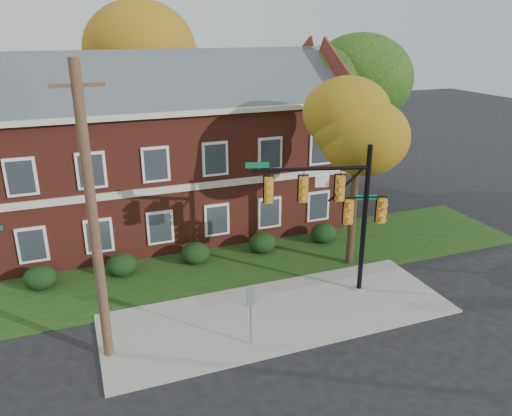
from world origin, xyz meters
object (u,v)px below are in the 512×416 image
object	(u,v)px
hedge_left	(122,265)
utility_pole	(93,220)
tree_right_rear	(344,74)
hedge_right	(262,243)
tree_near_right	(365,128)
traffic_signal	(338,205)
hedge_far_left	(40,278)
apartment_building	(168,141)
hedge_center	(195,253)
hedge_far_right	(323,233)
tree_far_rear	(161,59)
sign_post	(251,307)

from	to	relation	value
hedge_left	utility_pole	size ratio (longest dim) A/B	0.14
tree_right_rear	hedge_right	bearing A→B (deg)	-141.98
tree_near_right	traffic_signal	xyz separation A→B (m)	(-2.35, -2.05, -2.62)
hedge_far_left	utility_pole	world-z (taller)	utility_pole
apartment_building	utility_pole	distance (m)	12.19
hedge_left	tree_near_right	distance (m)	12.68
hedge_left	tree_right_rear	world-z (taller)	tree_right_rear
hedge_center	hedge_left	bearing A→B (deg)	180.00
hedge_center	hedge_far_right	bearing A→B (deg)	0.00
hedge_left	hedge_right	distance (m)	7.00
hedge_center	hedge_far_right	world-z (taller)	same
traffic_signal	utility_pole	bearing A→B (deg)	-157.53
hedge_far_right	tree_far_rear	size ratio (longest dim) A/B	0.12
tree_near_right	hedge_left	bearing A→B (deg)	165.19
hedge_right	traffic_signal	size ratio (longest dim) A/B	0.21
hedge_left	utility_pole	bearing A→B (deg)	-100.94
tree_near_right	hedge_right	bearing A→B (deg)	142.72
hedge_far_left	tree_near_right	size ratio (longest dim) A/B	0.16
hedge_right	tree_right_rear	distance (m)	12.50
tree_near_right	sign_post	xyz separation A→B (m)	(-7.02, -4.41, -5.05)
hedge_center	traffic_signal	size ratio (longest dim) A/B	0.21
tree_near_right	tree_right_rear	size ratio (longest dim) A/B	0.81
hedge_far_left	sign_post	world-z (taller)	sign_post
apartment_building	utility_pole	size ratio (longest dim) A/B	1.86
utility_pole	tree_right_rear	bearing A→B (deg)	35.35
utility_pole	hedge_far_left	bearing A→B (deg)	109.43
sign_post	tree_far_rear	bearing A→B (deg)	69.99
hedge_center	tree_far_rear	world-z (taller)	tree_far_rear
apartment_building	sign_post	size ratio (longest dim) A/B	7.89
traffic_signal	sign_post	size ratio (longest dim) A/B	2.74
tree_right_rear	tree_far_rear	xyz separation A→B (m)	(-9.97, 6.98, 0.72)
hedge_far_right	utility_pole	distance (m)	13.90
hedge_far_left	tree_far_rear	world-z (taller)	tree_far_rear
hedge_far_left	tree_right_rear	distance (m)	20.75
hedge_far_right	traffic_signal	size ratio (longest dim) A/B	0.21
traffic_signal	tree_far_rear	bearing A→B (deg)	116.84
hedge_far_left	traffic_signal	size ratio (longest dim) A/B	0.21
utility_pole	traffic_signal	bearing A→B (deg)	4.91
tree_far_rear	sign_post	world-z (taller)	tree_far_rear
traffic_signal	hedge_far_left	bearing A→B (deg)	173.38
tree_far_rear	traffic_signal	bearing A→B (deg)	-78.89
hedge_far_right	tree_right_rear	distance (m)	10.66
hedge_center	tree_near_right	size ratio (longest dim) A/B	0.16
apartment_building	hedge_far_left	bearing A→B (deg)	-143.11
hedge_center	sign_post	distance (m)	7.33
tree_far_rear	utility_pole	distance (m)	20.37
hedge_far_left	hedge_left	distance (m)	3.50
tree_far_rear	hedge_far_right	bearing A→B (deg)	-66.63
hedge_far_left	hedge_center	distance (m)	7.00
apartment_building	tree_right_rear	world-z (taller)	tree_right_rear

